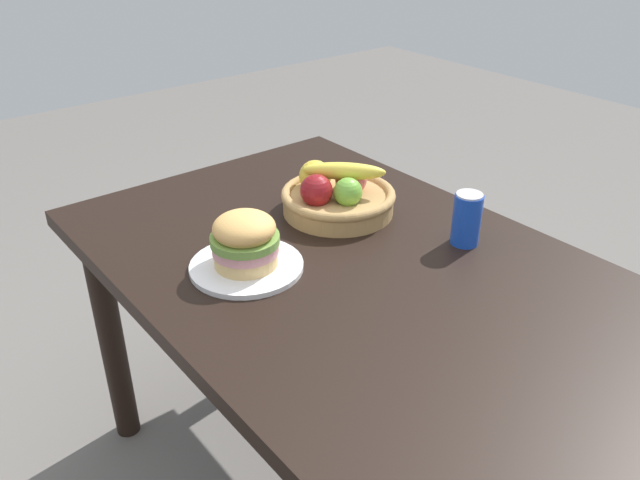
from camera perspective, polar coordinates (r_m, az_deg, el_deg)
dining_table at (r=1.48m, az=3.16°, el=-5.59°), size 1.40×0.90×0.75m
plate at (r=1.42m, az=-6.49°, el=-2.31°), size 0.25×0.25×0.01m
sandwich at (r=1.39m, az=-6.64°, el=0.04°), size 0.15×0.15×0.12m
soda_can at (r=1.52m, az=12.81°, el=1.83°), size 0.07×0.07×0.13m
fruit_basket at (r=1.64m, az=1.49°, el=4.01°), size 0.29×0.29×0.14m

